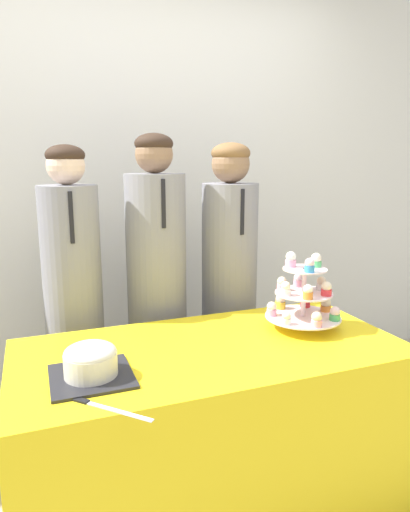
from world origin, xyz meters
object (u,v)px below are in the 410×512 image
at_px(cake_knife, 91,404).
at_px(student_1, 157,301).
at_px(student_2, 229,295).
at_px(student_0, 75,315).
at_px(cupcake_stand, 304,295).
at_px(round_cake, 91,362).

xyz_separation_m(cake_knife, student_1, (0.43, 0.86, 0.02)).
height_order(student_1, student_2, student_1).
bearing_deg(student_0, cupcake_stand, -30.76).
xyz_separation_m(round_cake, student_2, (0.80, 0.69, -0.05)).
relative_size(cake_knife, student_2, 0.16).
bearing_deg(student_2, cake_knife, -133.87).
bearing_deg(cupcake_stand, student_0, 149.24).
bearing_deg(cake_knife, student_2, 92.41).
distance_m(student_0, student_1, 0.40).
bearing_deg(student_2, round_cake, -139.34).
bearing_deg(cake_knife, round_cake, 128.27).
distance_m(round_cake, student_0, 0.69).
xyz_separation_m(round_cake, cake_knife, (-0.02, -0.17, -0.06)).
distance_m(cake_knife, student_2, 1.19).
height_order(cake_knife, student_0, student_0).
distance_m(cupcake_stand, student_1, 0.74).
height_order(cupcake_stand, student_0, student_0).
xyz_separation_m(round_cake, cupcake_stand, (0.91, 0.15, 0.09)).
relative_size(cake_knife, cupcake_stand, 0.74).
height_order(round_cake, student_1, student_1).
bearing_deg(student_2, cupcake_stand, -78.69).
relative_size(cake_knife, student_0, 0.16).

